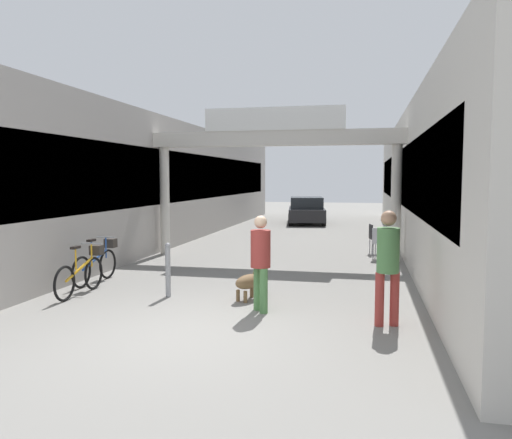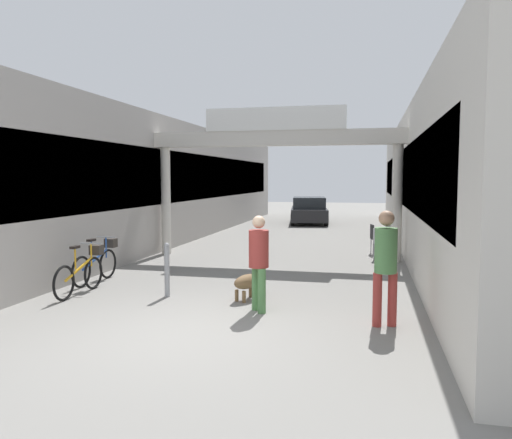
{
  "view_description": "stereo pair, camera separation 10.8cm",
  "coord_description": "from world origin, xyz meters",
  "views": [
    {
      "loc": [
        2.5,
        -6.84,
        2.28
      ],
      "look_at": [
        0.0,
        4.68,
        1.3
      ],
      "focal_mm": 35.0,
      "sensor_mm": 36.0,
      "label": 1
    },
    {
      "loc": [
        2.6,
        -6.81,
        2.28
      ],
      "look_at": [
        0.0,
        4.68,
        1.3
      ],
      "focal_mm": 35.0,
      "sensor_mm": 36.0,
      "label": 2
    }
  ],
  "objects": [
    {
      "name": "ground_plane",
      "position": [
        0.0,
        0.0,
        0.0
      ],
      "size": [
        80.0,
        80.0,
        0.0
      ],
      "primitive_type": "plane",
      "color": "gray"
    },
    {
      "name": "storefront_left",
      "position": [
        -5.09,
        11.0,
        2.11
      ],
      "size": [
        3.0,
        26.0,
        4.22
      ],
      "color": "#9E9993",
      "rests_on": "ground_plane"
    },
    {
      "name": "storefront_right",
      "position": [
        5.09,
        11.0,
        2.11
      ],
      "size": [
        3.0,
        26.0,
        4.22
      ],
      "color": "beige",
      "rests_on": "ground_plane"
    },
    {
      "name": "arcade_sign_gateway",
      "position": [
        0.0,
        7.17,
        3.04
      ],
      "size": [
        7.4,
        0.47,
        4.25
      ],
      "color": "beige",
      "rests_on": "ground_plane"
    },
    {
      "name": "pedestrian_with_dog",
      "position": [
        0.8,
        1.37,
        0.94
      ],
      "size": [
        0.48,
        0.48,
        1.65
      ],
      "color": "#4C7F47",
      "rests_on": "ground_plane"
    },
    {
      "name": "pedestrian_companion",
      "position": [
        2.87,
        0.98,
        1.03
      ],
      "size": [
        0.43,
        0.43,
        1.79
      ],
      "color": "#99332D",
      "rests_on": "ground_plane"
    },
    {
      "name": "dog_on_leash",
      "position": [
        0.44,
        2.18,
        0.35
      ],
      "size": [
        0.57,
        0.79,
        0.56
      ],
      "color": "brown",
      "rests_on": "ground_plane"
    },
    {
      "name": "bicycle_orange_nearest",
      "position": [
        -2.89,
        1.91,
        0.44
      ],
      "size": [
        0.46,
        1.69,
        0.98
      ],
      "color": "black",
      "rests_on": "ground_plane"
    },
    {
      "name": "bicycle_blue_second",
      "position": [
        -3.18,
        2.98,
        0.44
      ],
      "size": [
        0.46,
        1.69,
        0.98
      ],
      "color": "black",
      "rests_on": "ground_plane"
    },
    {
      "name": "bollard_post_metal",
      "position": [
        -1.16,
        2.04,
        0.53
      ],
      "size": [
        0.1,
        0.1,
        1.05
      ],
      "color": "gray",
      "rests_on": "ground_plane"
    },
    {
      "name": "cafe_chair_aluminium_nearer",
      "position": [
        2.96,
        7.44,
        0.54
      ],
      "size": [
        0.47,
        0.47,
        0.89
      ],
      "color": "gray",
      "rests_on": "ground_plane"
    },
    {
      "name": "cafe_chair_black_farther",
      "position": [
        2.82,
        8.49,
        0.54
      ],
      "size": [
        0.47,
        0.47,
        0.89
      ],
      "color": "gray",
      "rests_on": "ground_plane"
    },
    {
      "name": "parked_car_black",
      "position": [
        -0.32,
        18.21,
        0.64
      ],
      "size": [
        2.27,
        4.2,
        1.33
      ],
      "color": "black",
      "rests_on": "ground_plane"
    }
  ]
}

